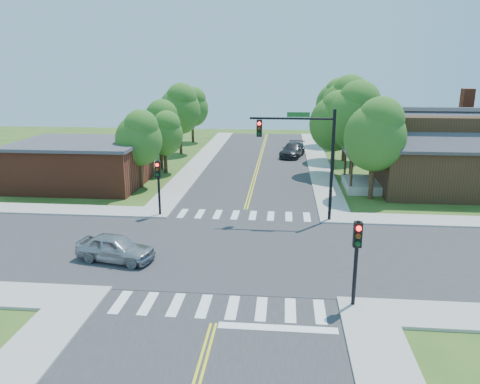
# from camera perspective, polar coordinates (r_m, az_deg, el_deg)

# --- Properties ---
(ground) EXTENTS (100.00, 100.00, 0.00)m
(ground) POSITION_cam_1_polar(r_m,az_deg,el_deg) (25.67, -0.72, -7.20)
(ground) COLOR #2F5219
(ground) RESTS_ON ground
(road_ns) EXTENTS (10.00, 90.00, 0.04)m
(road_ns) POSITION_cam_1_polar(r_m,az_deg,el_deg) (25.66, -0.72, -7.16)
(road_ns) COLOR #2D2D30
(road_ns) RESTS_ON ground
(road_ew) EXTENTS (90.00, 10.00, 0.04)m
(road_ew) POSITION_cam_1_polar(r_m,az_deg,el_deg) (25.66, -0.72, -7.15)
(road_ew) COLOR #2D2D30
(road_ew) RESTS_ON ground
(intersection_patch) EXTENTS (10.20, 10.20, 0.06)m
(intersection_patch) POSITION_cam_1_polar(r_m,az_deg,el_deg) (25.67, -0.72, -7.20)
(intersection_patch) COLOR #2D2D30
(intersection_patch) RESTS_ON ground
(sidewalk_ne) EXTENTS (40.00, 40.00, 0.14)m
(sidewalk_ne) POSITION_cam_1_polar(r_m,az_deg,el_deg) (42.70, 23.36, 0.78)
(sidewalk_ne) COLOR #9E9B93
(sidewalk_ne) RESTS_ON ground
(sidewalk_nw) EXTENTS (40.00, 40.00, 0.14)m
(sidewalk_nw) POSITION_cam_1_polar(r_m,az_deg,el_deg) (44.56, -19.08, 1.77)
(sidewalk_nw) COLOR #9E9B93
(sidewalk_nw) RESTS_ON ground
(crosswalk_north) EXTENTS (8.85, 2.00, 0.01)m
(crosswalk_north) POSITION_cam_1_polar(r_m,az_deg,el_deg) (31.45, 0.49, -2.83)
(crosswalk_north) COLOR white
(crosswalk_north) RESTS_ON ground
(crosswalk_south) EXTENTS (8.85, 2.00, 0.01)m
(crosswalk_south) POSITION_cam_1_polar(r_m,az_deg,el_deg) (20.10, -2.67, -13.79)
(crosswalk_south) COLOR white
(crosswalk_south) RESTS_ON ground
(centerline) EXTENTS (0.30, 90.00, 0.01)m
(centerline) POSITION_cam_1_polar(r_m,az_deg,el_deg) (25.65, -0.72, -7.10)
(centerline) COLOR yellow
(centerline) RESTS_ON ground
(stop_bar) EXTENTS (4.60, 0.45, 0.09)m
(stop_bar) POSITION_cam_1_polar(r_m,az_deg,el_deg) (18.75, 4.61, -16.30)
(stop_bar) COLOR white
(stop_bar) RESTS_ON ground
(signal_mast_ne) EXTENTS (5.30, 0.42, 7.20)m
(signal_mast_ne) POSITION_cam_1_polar(r_m,az_deg,el_deg) (29.63, 8.00, 5.47)
(signal_mast_ne) COLOR black
(signal_mast_ne) RESTS_ON ground
(signal_pole_se) EXTENTS (0.34, 0.42, 3.80)m
(signal_pole_se) POSITION_cam_1_polar(r_m,az_deg,el_deg) (19.56, 14.05, -6.62)
(signal_pole_se) COLOR black
(signal_pole_se) RESTS_ON ground
(signal_pole_nw) EXTENTS (0.34, 0.42, 3.80)m
(signal_pole_nw) POSITION_cam_1_polar(r_m,az_deg,el_deg) (31.12, -9.93, 1.74)
(signal_pole_nw) COLOR black
(signal_pole_nw) RESTS_ON ground
(house_ne) EXTENTS (13.05, 8.80, 7.11)m
(house_ne) POSITION_cam_1_polar(r_m,az_deg,el_deg) (40.37, 23.55, 4.73)
(house_ne) COLOR #312311
(house_ne) RESTS_ON ground
(building_nw) EXTENTS (10.40, 8.40, 3.73)m
(building_nw) POSITION_cam_1_polar(r_m,az_deg,el_deg) (41.20, -18.72, 3.34)
(building_nw) COLOR brown
(building_nw) RESTS_ON ground
(tree_e_a) EXTENTS (4.51, 4.29, 7.67)m
(tree_e_a) POSITION_cam_1_polar(r_m,az_deg,el_deg) (35.66, 16.29, 6.93)
(tree_e_a) COLOR #382314
(tree_e_a) RESTS_ON ground
(tree_e_b) EXTENTS (5.06, 4.80, 8.60)m
(tree_e_b) POSITION_cam_1_polar(r_m,az_deg,el_deg) (42.60, 13.90, 9.18)
(tree_e_b) COLOR #382314
(tree_e_b) RESTS_ON ground
(tree_e_c) EXTENTS (5.25, 4.99, 8.93)m
(tree_e_c) POSITION_cam_1_polar(r_m,az_deg,el_deg) (49.91, 12.91, 10.31)
(tree_e_c) COLOR #382314
(tree_e_c) RESTS_ON ground
(tree_e_d) EXTENTS (4.90, 4.66, 8.34)m
(tree_e_d) POSITION_cam_1_polar(r_m,az_deg,el_deg) (59.30, 11.72, 10.71)
(tree_e_d) COLOR #382314
(tree_e_d) RESTS_ON ground
(tree_w_a) EXTENTS (3.78, 3.59, 6.42)m
(tree_w_a) POSITION_cam_1_polar(r_m,az_deg,el_deg) (38.78, -12.17, 6.59)
(tree_w_a) COLOR #382314
(tree_w_a) RESTS_ON ground
(tree_w_b) EXTENTS (3.97, 3.77, 6.76)m
(tree_w_b) POSITION_cam_1_polar(r_m,az_deg,el_deg) (45.35, -9.67, 8.20)
(tree_w_b) COLOR #382314
(tree_w_b) RESTS_ON ground
(tree_w_c) EXTENTS (4.68, 4.45, 7.96)m
(tree_w_c) POSITION_cam_1_polar(r_m,az_deg,el_deg) (53.26, -7.30, 10.16)
(tree_w_c) COLOR #382314
(tree_w_c) RESTS_ON ground
(tree_w_d) EXTENTS (4.20, 3.99, 7.15)m
(tree_w_d) POSITION_cam_1_polar(r_m,az_deg,el_deg) (61.51, -5.80, 10.37)
(tree_w_d) COLOR #382314
(tree_w_d) RESTS_ON ground
(tree_house) EXTENTS (4.52, 4.29, 7.69)m
(tree_house) POSITION_cam_1_polar(r_m,az_deg,el_deg) (43.34, 11.59, 8.61)
(tree_house) COLOR #382314
(tree_house) RESTS_ON ground
(tree_bldg) EXTENTS (3.44, 3.27, 5.85)m
(tree_bldg) POSITION_cam_1_polar(r_m,az_deg,el_deg) (43.77, -9.13, 7.19)
(tree_bldg) COLOR #382314
(tree_bldg) RESTS_ON ground
(car_silver) EXTENTS (3.30, 4.75, 1.39)m
(car_silver) POSITION_cam_1_polar(r_m,az_deg,el_deg) (24.98, -14.95, -6.67)
(car_silver) COLOR #A4A5AB
(car_silver) RESTS_ON ground
(car_dgrey) EXTENTS (4.33, 6.04, 1.49)m
(car_dgrey) POSITION_cam_1_polar(r_m,az_deg,el_deg) (51.93, 6.42, 5.08)
(car_dgrey) COLOR #27292B
(car_dgrey) RESTS_ON ground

